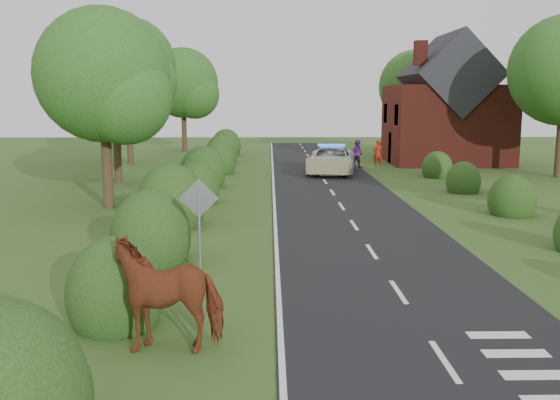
{
  "coord_description": "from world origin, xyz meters",
  "views": [
    {
      "loc": [
        -3.11,
        -14.44,
        4.66
      ],
      "look_at": [
        -2.76,
        5.95,
        1.3
      ],
      "focal_mm": 40.0,
      "sensor_mm": 36.0,
      "label": 1
    }
  ],
  "objects_px": {
    "cow": "(169,299)",
    "road_sign": "(199,211)",
    "police_van": "(331,160)",
    "pedestrian_purple": "(357,154)",
    "pedestrian_red": "(378,153)"
  },
  "relations": [
    {
      "from": "cow",
      "to": "road_sign",
      "type": "bearing_deg",
      "value": 176.56
    },
    {
      "from": "police_van",
      "to": "road_sign",
      "type": "bearing_deg",
      "value": -95.37
    },
    {
      "from": "road_sign",
      "to": "cow",
      "type": "relative_size",
      "value": 1.02
    },
    {
      "from": "cow",
      "to": "pedestrian_purple",
      "type": "distance_m",
      "value": 31.43
    },
    {
      "from": "police_van",
      "to": "pedestrian_purple",
      "type": "relative_size",
      "value": 3.46
    },
    {
      "from": "cow",
      "to": "pedestrian_purple",
      "type": "bearing_deg",
      "value": 162.43
    },
    {
      "from": "road_sign",
      "to": "pedestrian_purple",
      "type": "bearing_deg",
      "value": 72.93
    },
    {
      "from": "cow",
      "to": "police_van",
      "type": "xyz_separation_m",
      "value": [
        5.75,
        27.02,
        -0.04
      ]
    },
    {
      "from": "cow",
      "to": "pedestrian_red",
      "type": "relative_size",
      "value": 1.35
    },
    {
      "from": "police_van",
      "to": "pedestrian_purple",
      "type": "distance_m",
      "value": 4.0
    },
    {
      "from": "road_sign",
      "to": "cow",
      "type": "bearing_deg",
      "value": -90.28
    },
    {
      "from": "pedestrian_red",
      "to": "pedestrian_purple",
      "type": "height_order",
      "value": "pedestrian_purple"
    },
    {
      "from": "road_sign",
      "to": "police_van",
      "type": "height_order",
      "value": "road_sign"
    },
    {
      "from": "road_sign",
      "to": "pedestrian_purple",
      "type": "height_order",
      "value": "road_sign"
    },
    {
      "from": "police_van",
      "to": "cow",
      "type": "bearing_deg",
      "value": -92.78
    }
  ]
}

